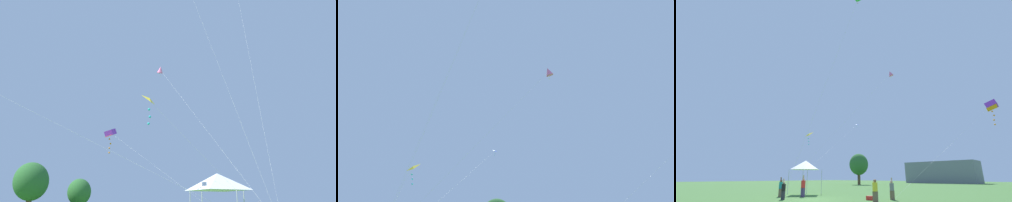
% 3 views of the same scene
% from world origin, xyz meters
% --- Properties ---
extents(ground_plane, '(220.00, 220.00, 0.00)m').
position_xyz_m(ground_plane, '(0.00, 0.00, 0.00)').
color(ground_plane, '#427033').
extents(distant_building, '(22.90, 8.88, 7.02)m').
position_xyz_m(distant_building, '(-14.16, 68.06, 3.51)').
color(distant_building, slate).
rests_on(distant_building, ground).
extents(tree_far_right, '(5.40, 4.86, 8.14)m').
position_xyz_m(tree_far_right, '(-24.36, 35.85, 5.26)').
color(tree_far_right, brown).
rests_on(tree_far_right, ground).
extents(festival_tent, '(3.04, 3.04, 3.76)m').
position_xyz_m(festival_tent, '(-5.43, 3.28, 3.24)').
color(festival_tent, '#B7B7BC').
rests_on(festival_tent, ground).
extents(cooler_box, '(0.57, 0.38, 0.34)m').
position_xyz_m(cooler_box, '(4.17, 3.04, 0.17)').
color(cooler_box, red).
rests_on(cooler_box, ground).
extents(person_red_shirt, '(0.43, 0.43, 2.08)m').
position_xyz_m(person_red_shirt, '(-2.82, 1.11, 1.01)').
color(person_red_shirt, '#473860').
rests_on(person_red_shirt, ground).
extents(person_grey_shirt, '(0.38, 0.38, 1.84)m').
position_xyz_m(person_grey_shirt, '(5.43, 4.62, 0.89)').
color(person_grey_shirt, brown).
rests_on(person_grey_shirt, ground).
extents(person_teal_shirt, '(0.39, 0.39, 1.90)m').
position_xyz_m(person_teal_shirt, '(-4.57, -0.40, 0.92)').
color(person_teal_shirt, brown).
rests_on(person_teal_shirt, ground).
extents(person_yellow_shirt, '(0.41, 0.41, 1.72)m').
position_xyz_m(person_yellow_shirt, '(5.61, 1.85, 0.93)').
color(person_yellow_shirt, brown).
rests_on(person_yellow_shirt, ground).
extents(person_black_shirt, '(0.36, 0.36, 1.74)m').
position_xyz_m(person_black_shirt, '(-1.63, -1.93, 0.84)').
color(person_black_shirt, '#282833').
rests_on(person_black_shirt, ground).
extents(kite_purple_box_0, '(6.61, 17.70, 11.86)m').
position_xyz_m(kite_purple_box_0, '(11.59, 21.08, 11.09)').
color(kite_purple_box_0, silver).
rests_on(kite_purple_box_0, ground).
extents(kite_blue_delta_1, '(10.61, 25.18, 13.39)m').
position_xyz_m(kite_blue_delta_1, '(-14.69, 23.50, 12.66)').
color(kite_blue_delta_1, silver).
rests_on(kite_blue_delta_1, ground).
extents(kite_green_delta_2, '(3.82, 9.05, 28.60)m').
position_xyz_m(kite_green_delta_2, '(-0.93, 8.06, 27.89)').
color(kite_green_delta_2, silver).
rests_on(kite_green_delta_2, ground).
extents(kite_yellow_delta_3, '(4.70, 7.19, 8.30)m').
position_xyz_m(kite_yellow_delta_3, '(-9.08, 6.31, 7.74)').
color(kite_yellow_delta_3, silver).
rests_on(kite_yellow_delta_3, ground).
extents(kite_pink_diamond_4, '(8.28, 11.51, 15.57)m').
position_xyz_m(kite_pink_diamond_4, '(2.69, 10.38, 15.08)').
color(kite_pink_diamond_4, silver).
rests_on(kite_pink_diamond_4, ground).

